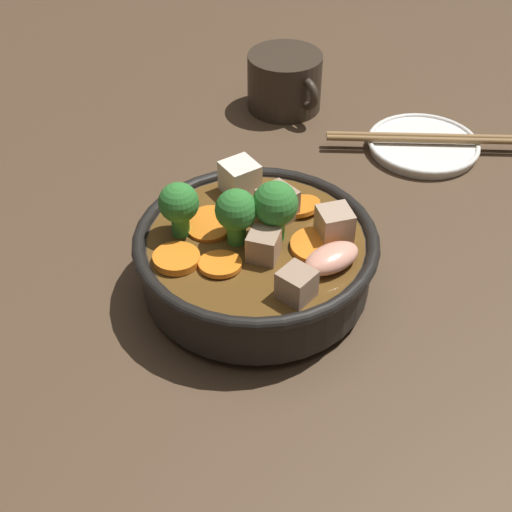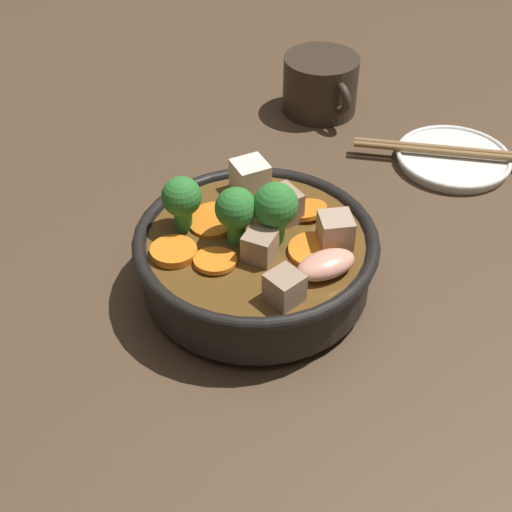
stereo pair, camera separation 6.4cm
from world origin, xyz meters
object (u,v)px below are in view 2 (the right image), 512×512
object	(u,v)px
side_saucer	(453,158)
chopsticks_pair	(455,151)
dark_mug	(321,85)
stirfry_bowl	(256,252)

from	to	relation	value
side_saucer	chopsticks_pair	xyz separation A→B (m)	(-0.00, 0.00, 0.01)
dark_mug	chopsticks_pair	world-z (taller)	dark_mug
side_saucer	dark_mug	xyz separation A→B (m)	(-0.18, -0.08, 0.03)
stirfry_bowl	side_saucer	size ratio (longest dim) A/B	1.66
side_saucer	dark_mug	size ratio (longest dim) A/B	1.15
stirfry_bowl	dark_mug	xyz separation A→B (m)	(-0.26, 0.22, -0.01)
stirfry_bowl	side_saucer	xyz separation A→B (m)	(-0.09, 0.30, -0.04)
stirfry_bowl	chopsticks_pair	bearing A→B (deg)	106.34
stirfry_bowl	dark_mug	bearing A→B (deg)	139.96
stirfry_bowl	chopsticks_pair	world-z (taller)	stirfry_bowl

